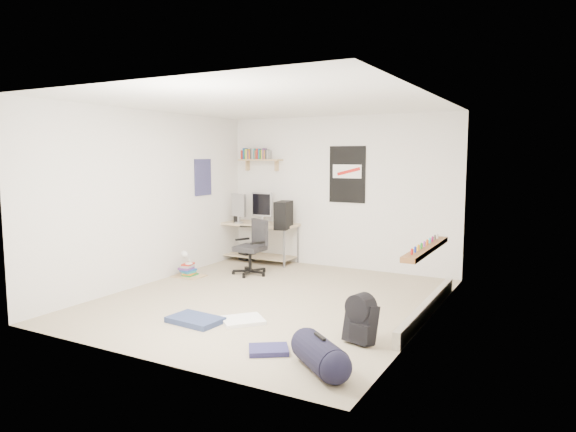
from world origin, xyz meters
The scene contains 26 objects.
floor centered at (0.00, 0.00, -0.01)m, with size 4.00×4.50×0.01m, color gray.
ceiling centered at (0.00, 0.00, 2.50)m, with size 4.00×4.50×0.01m, color white.
back_wall centered at (0.00, 2.25, 1.25)m, with size 4.00×0.01×2.50m, color silver.
left_wall centered at (-2.00, 0.00, 1.25)m, with size 0.01×4.50×2.50m, color silver.
right_wall centered at (2.00, 0.00, 1.25)m, with size 0.01×4.50×2.50m, color silver.
desk centered at (-1.41, 2.00, 0.36)m, with size 1.42×0.62×0.65m, color #CEBC8F.
monitor_left centered at (-1.68, 1.79, 0.84)m, with size 0.36×0.09×0.39m, color gray.
monitor_right centered at (-1.33, 2.00, 0.85)m, with size 0.38×0.09×0.41m, color #A7A8AC.
pc_tower centered at (-0.80, 1.81, 0.88)m, with size 0.21×0.44×0.46m, color black.
keyboard centered at (-1.39, 1.75, 0.66)m, with size 0.39×0.14×0.02m, color black.
speaker_left centered at (-1.75, 1.82, 0.73)m, with size 0.08×0.08×0.16m, color black.
speaker_right centered at (-0.80, 1.75, 0.73)m, with size 0.08×0.08×0.16m, color black.
office_chair centered at (-1.00, 1.08, 0.49)m, with size 0.57×0.57×0.87m, color black.
wall_shelf centered at (-1.45, 2.14, 1.78)m, with size 0.80×0.22×0.24m, color tan.
poster_back_wall centered at (0.15, 2.23, 1.55)m, with size 0.62×0.03×0.92m, color black.
poster_left_wall centered at (-1.99, 1.20, 1.50)m, with size 0.02×0.42×0.60m, color navy.
window centered at (1.95, 0.30, 1.45)m, with size 0.10×1.50×1.26m, color brown.
baseboard_heater centered at (1.96, 0.30, 0.09)m, with size 0.08×2.50×0.18m, color #B7B2A8.
backpack centered at (1.58, -0.90, 0.20)m, with size 0.29×0.23×0.39m, color black.
duffel_bag centered at (1.51, -1.71, 0.14)m, with size 0.29×0.29×0.58m, color black.
tshirt centered at (0.19, -0.92, 0.02)m, with size 0.45×0.38×0.04m, color white.
jeans_a centered at (-0.26, -1.20, 0.03)m, with size 0.59×0.38×0.06m, color navy.
jeans_b centered at (0.90, -1.56, 0.03)m, with size 0.37×0.28×0.05m, color #242351.
book_stack centered at (-1.75, 0.51, 0.15)m, with size 0.40×0.33×0.27m, color brown.
desk_lamp centered at (-1.73, 0.49, 0.38)m, with size 0.11×0.18×0.18m, color white.
subwoofer centered at (-1.64, 1.98, 0.14)m, with size 0.22×0.22×0.25m, color black.
Camera 1 is at (3.30, -5.57, 1.85)m, focal length 32.00 mm.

